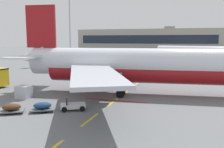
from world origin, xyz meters
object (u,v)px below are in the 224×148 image
at_px(airliner_mid_left, 201,53).
at_px(uld_cargo_container, 24,92).
at_px(apron_light_mast_near, 69,12).
at_px(airliner_foreground, 134,65).
at_px(baggage_train, 43,107).
at_px(fuel_service_truck, 106,64).

xyz_separation_m(airliner_mid_left, uld_cargo_container, (-22.28, -53.66, -2.64)).
bearing_deg(apron_light_mast_near, airliner_foreground, -52.33).
height_order(baggage_train, uld_cargo_container, uld_cargo_container).
relative_size(uld_cargo_container, apron_light_mast_near, 0.06).
bearing_deg(airliner_foreground, fuel_service_truck, 118.74).
xyz_separation_m(baggage_train, apron_light_mast_near, (-23.32, 50.63, 15.55)).
bearing_deg(baggage_train, airliner_foreground, 59.43).
bearing_deg(apron_light_mast_near, airliner_mid_left, 10.50).
xyz_separation_m(airliner_mid_left, fuel_service_truck, (-21.47, -25.09, -1.79)).
relative_size(baggage_train, apron_light_mast_near, 0.32).
height_order(airliner_foreground, baggage_train, airliner_foreground).
xyz_separation_m(fuel_service_truck, baggage_train, (4.88, -32.95, -1.12)).
relative_size(baggage_train, uld_cargo_container, 4.93).
height_order(fuel_service_truck, uld_cargo_container, fuel_service_truck).
distance_m(airliner_foreground, fuel_service_truck, 24.48).
xyz_separation_m(airliner_mid_left, baggage_train, (-16.59, -58.03, -2.91)).
bearing_deg(baggage_train, apron_light_mast_near, 114.73).
bearing_deg(airliner_foreground, apron_light_mast_near, 127.67).
bearing_deg(uld_cargo_container, airliner_mid_left, 67.46).
distance_m(fuel_service_truck, uld_cargo_container, 28.60).
distance_m(airliner_mid_left, fuel_service_truck, 33.07).
bearing_deg(uld_cargo_container, fuel_service_truck, 88.39).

